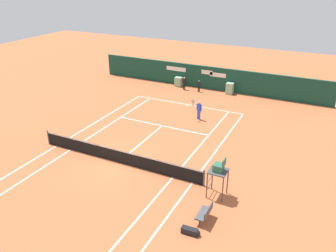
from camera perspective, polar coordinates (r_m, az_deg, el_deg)
ground_plane at (r=23.03m, az=-7.61°, el=-5.44°), size 80.00×80.00×0.01m
tennis_net at (r=22.38m, az=-8.49°, el=-4.97°), size 12.10×0.10×1.07m
sponsor_back_wall at (r=36.20m, az=6.65°, el=8.04°), size 25.00×1.02×2.41m
umpire_chair at (r=18.68m, az=8.53°, el=-7.44°), size 1.00×1.00×2.44m
player_bench at (r=17.53m, az=6.31°, el=-14.34°), size 0.54×1.19×0.88m
equipment_bag at (r=16.96m, az=3.97°, el=-17.36°), size 0.95×0.34×0.32m
player_on_baseline at (r=28.43m, az=5.22°, el=2.93°), size 0.79×0.67×1.85m
ball_kid_centre_post at (r=35.22m, az=5.24°, el=6.86°), size 0.41×0.21×1.24m
ball_kid_right_post at (r=35.79m, az=2.75°, el=7.37°), size 0.46×0.21×1.38m
tennis_ball_near_service_line at (r=25.72m, az=3.54°, el=-1.76°), size 0.07×0.07×0.07m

